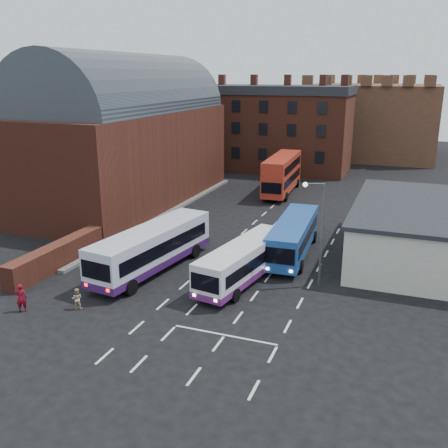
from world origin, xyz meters
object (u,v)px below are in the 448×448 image
(bus_red_double, at_px, (282,174))
(pedestrian_beige, at_px, (77,299))
(street_lamp, at_px, (318,225))
(bus_white_outbound, at_px, (152,246))
(bus_white_inbound, at_px, (244,260))
(pedestrian_red, at_px, (21,298))
(bus_blue, at_px, (293,235))

(bus_red_double, distance_m, pedestrian_beige, 34.61)
(bus_red_double, relative_size, street_lamp, 1.58)
(bus_white_outbound, xyz_separation_m, pedestrian_beige, (-1.29, -7.23, -1.22))
(bus_red_double, bearing_deg, pedestrian_beige, 80.57)
(bus_white_inbound, distance_m, pedestrian_red, 14.37)
(bus_blue, bearing_deg, pedestrian_red, 46.56)
(bus_red_double, height_order, street_lamp, street_lamp)
(bus_blue, distance_m, street_lamp, 6.50)
(bus_white_inbound, distance_m, pedestrian_beige, 11.22)
(street_lamp, bearing_deg, bus_white_inbound, -168.35)
(bus_white_inbound, xyz_separation_m, pedestrian_red, (-11.06, -9.14, -0.70))
(pedestrian_red, bearing_deg, bus_blue, -163.80)
(bus_red_double, xyz_separation_m, street_lamp, (9.03, -25.71, 1.94))
(bus_white_outbound, relative_size, bus_red_double, 1.06)
(bus_white_inbound, xyz_separation_m, bus_blue, (1.99, 6.23, 0.11))
(bus_blue, relative_size, pedestrian_beige, 7.99)
(pedestrian_red, distance_m, pedestrian_beige, 3.28)
(bus_white_inbound, xyz_separation_m, street_lamp, (4.80, 0.99, 2.73))
(bus_white_outbound, bearing_deg, bus_red_double, 92.25)
(bus_blue, distance_m, bus_red_double, 21.40)
(bus_white_inbound, height_order, street_lamp, street_lamp)
(bus_red_double, bearing_deg, pedestrian_red, 76.31)
(bus_blue, height_order, bus_red_double, bus_red_double)
(bus_white_inbound, relative_size, pedestrian_beige, 7.59)
(bus_blue, height_order, pedestrian_red, bus_blue)
(bus_red_double, bearing_deg, street_lamp, 106.45)
(bus_red_double, bearing_deg, bus_white_inbound, 96.09)
(street_lamp, bearing_deg, bus_white_outbound, -173.11)
(street_lamp, bearing_deg, bus_red_double, 109.34)
(street_lamp, bearing_deg, bus_blue, 118.20)
(pedestrian_red, height_order, pedestrian_beige, pedestrian_red)
(bus_white_outbound, xyz_separation_m, bus_white_inbound, (6.86, 0.42, -0.29))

